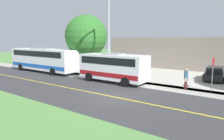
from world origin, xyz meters
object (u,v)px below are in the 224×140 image
(shuttle_bus_front, at_px, (113,66))
(tree_curbside, at_px, (86,36))
(street_light_pole, at_px, (108,35))
(transit_bus_rear, at_px, (43,59))
(stop_sign, at_px, (213,68))
(pedestrian_with_bags, at_px, (186,78))
(commercial_building, at_px, (178,52))
(parked_car_near, at_px, (215,74))

(shuttle_bus_front, distance_m, tree_curbside, 7.57)
(street_light_pole, xyz_separation_m, tree_curbside, (-2.51, -5.35, -0.06))
(shuttle_bus_front, relative_size, transit_bus_rear, 0.64)
(shuttle_bus_front, height_order, stop_sign, shuttle_bus_front)
(shuttle_bus_front, xyz_separation_m, stop_sign, (-1.58, 8.94, 0.36))
(street_light_pole, bearing_deg, transit_bus_rear, -87.85)
(stop_sign, height_order, street_light_pole, street_light_pole)
(pedestrian_with_bags, height_order, commercial_building, commercial_building)
(shuttle_bus_front, relative_size, pedestrian_with_bags, 3.99)
(stop_sign, relative_size, street_light_pole, 0.33)
(transit_bus_rear, relative_size, commercial_building, 0.56)
(tree_curbside, bearing_deg, pedestrian_with_bags, 83.04)
(street_light_pole, bearing_deg, commercial_building, 172.24)
(transit_bus_rear, height_order, parked_car_near, transit_bus_rear)
(shuttle_bus_front, distance_m, parked_car_near, 10.96)
(street_light_pole, relative_size, parked_car_near, 1.94)
(transit_bus_rear, relative_size, street_light_pole, 1.30)
(parked_car_near, relative_size, commercial_building, 0.22)
(commercial_building, bearing_deg, stop_sign, 26.48)
(pedestrian_with_bags, relative_size, tree_curbside, 0.24)
(pedestrian_with_bags, height_order, street_light_pole, street_light_pole)
(shuttle_bus_front, distance_m, pedestrian_with_bags, 7.05)
(stop_sign, relative_size, commercial_building, 0.14)
(transit_bus_rear, height_order, pedestrian_with_bags, transit_bus_rear)
(shuttle_bus_front, xyz_separation_m, street_light_pole, (-0.37, -0.93, 3.16))
(shuttle_bus_front, height_order, street_light_pole, street_light_pole)
(parked_car_near, bearing_deg, pedestrian_with_bags, -14.30)
(shuttle_bus_front, bearing_deg, street_light_pole, -111.64)
(transit_bus_rear, distance_m, tree_curbside, 6.71)
(commercial_building, bearing_deg, parked_car_near, 35.53)
(shuttle_bus_front, bearing_deg, tree_curbside, -114.67)
(pedestrian_with_bags, bearing_deg, stop_sign, 98.70)
(pedestrian_with_bags, relative_size, stop_sign, 0.63)
(street_light_pole, height_order, parked_car_near, street_light_pole)
(stop_sign, distance_m, parked_car_near, 5.60)
(pedestrian_with_bags, distance_m, tree_curbside, 13.80)
(shuttle_bus_front, xyz_separation_m, pedestrian_with_bags, (-1.27, 6.91, -0.62))
(shuttle_bus_front, relative_size, stop_sign, 2.52)
(transit_bus_rear, bearing_deg, stop_sign, 94.50)
(tree_curbside, bearing_deg, transit_bus_rear, -61.01)
(shuttle_bus_front, bearing_deg, stop_sign, 100.05)
(street_light_pole, distance_m, tree_curbside, 5.91)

